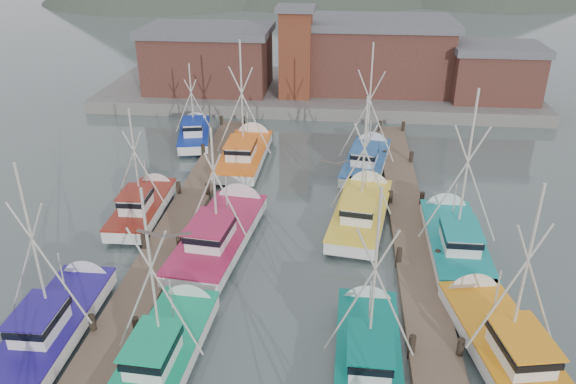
# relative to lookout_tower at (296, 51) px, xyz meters

# --- Properties ---
(ground) EXTENTS (260.00, 260.00, 0.00)m
(ground) POSITION_rel_lookout_tower_xyz_m (2.00, -33.00, -5.55)
(ground) COLOR #495856
(ground) RESTS_ON ground
(dock_left) EXTENTS (2.30, 46.00, 1.50)m
(dock_left) POSITION_rel_lookout_tower_xyz_m (-5.00, -28.96, -5.34)
(dock_left) COLOR brown
(dock_left) RESTS_ON ground
(dock_right) EXTENTS (2.30, 46.00, 1.50)m
(dock_right) POSITION_rel_lookout_tower_xyz_m (9.00, -28.96, -5.34)
(dock_right) COLOR brown
(dock_right) RESTS_ON ground
(quay) EXTENTS (44.00, 16.00, 1.20)m
(quay) POSITION_rel_lookout_tower_xyz_m (2.00, 4.00, -4.95)
(quay) COLOR gray
(quay) RESTS_ON ground
(shed_left) EXTENTS (12.72, 8.48, 6.20)m
(shed_left) POSITION_rel_lookout_tower_xyz_m (-9.00, 2.00, -1.21)
(shed_left) COLOR #582F27
(shed_left) RESTS_ON quay
(shed_center) EXTENTS (14.84, 9.54, 6.90)m
(shed_center) POSITION_rel_lookout_tower_xyz_m (8.00, 4.00, -0.86)
(shed_center) COLOR #582F27
(shed_center) RESTS_ON quay
(shed_right) EXTENTS (8.48, 6.36, 5.20)m
(shed_right) POSITION_rel_lookout_tower_xyz_m (19.00, 1.00, -1.71)
(shed_right) COLOR #582F27
(shed_right) RESTS_ON quay
(lookout_tower) EXTENTS (3.60, 3.60, 8.50)m
(lookout_tower) POSITION_rel_lookout_tower_xyz_m (0.00, 0.00, 0.00)
(lookout_tower) COLOR brown
(lookout_tower) RESTS_ON quay
(boat_4) EXTENTS (3.61, 8.65, 9.08)m
(boat_4) POSITION_rel_lookout_tower_xyz_m (-2.26, -36.03, -4.87)
(boat_4) COLOR black
(boat_4) RESTS_ON ground
(boat_5) EXTENTS (3.64, 8.55, 9.18)m
(boat_5) POSITION_rel_lookout_tower_xyz_m (6.14, -35.31, -4.87)
(boat_5) COLOR black
(boat_5) RESTS_ON ground
(boat_6) EXTENTS (3.77, 8.66, 9.27)m
(boat_6) POSITION_rel_lookout_tower_xyz_m (-7.69, -34.69, -4.87)
(boat_6) COLOR black
(boat_6) RESTS_ON ground
(boat_7) EXTENTS (4.54, 9.60, 9.25)m
(boat_7) POSITION_rel_lookout_tower_xyz_m (11.80, -34.26, -4.87)
(boat_7) COLOR black
(boat_7) RESTS_ON ground
(boat_8) EXTENTS (4.32, 10.59, 8.22)m
(boat_8) POSITION_rel_lookout_tower_xyz_m (-1.95, -26.30, -4.87)
(boat_8) COLOR black
(boat_8) RESTS_ON ground
(boat_9) EXTENTS (4.30, 9.79, 8.98)m
(boat_9) POSITION_rel_lookout_tower_xyz_m (6.14, -22.83, -4.87)
(boat_9) COLOR black
(boat_9) RESTS_ON ground
(boat_10) EXTENTS (3.20, 7.96, 7.81)m
(boat_10) POSITION_rel_lookout_tower_xyz_m (-7.50, -23.49, -4.87)
(boat_10) COLOR black
(boat_10) RESTS_ON ground
(boat_11) EXTENTS (4.16, 9.29, 10.33)m
(boat_11) POSITION_rel_lookout_tower_xyz_m (11.22, -25.68, -4.86)
(boat_11) COLOR black
(boat_11) RESTS_ON ground
(boat_12) EXTENTS (4.14, 9.81, 10.30)m
(boat_12) POSITION_rel_lookout_tower_xyz_m (-2.61, -14.13, -4.86)
(boat_12) COLOR black
(boat_12) RESTS_ON ground
(boat_13) EXTENTS (4.10, 9.14, 10.22)m
(boat_13) POSITION_rel_lookout_tower_xyz_m (6.67, -14.61, -4.86)
(boat_13) COLOR black
(boat_13) RESTS_ON ground
(boat_14) EXTENTS (3.93, 8.17, 7.29)m
(boat_14) POSITION_rel_lookout_tower_xyz_m (-7.64, -10.17, -4.87)
(boat_14) COLOR black
(boat_14) RESTS_ON ground
(gull_near) EXTENTS (1.54, 0.60, 0.24)m
(gull_near) POSITION_rel_lookout_tower_xyz_m (-0.11, -40.89, 3.51)
(gull_near) COLOR slate
(gull_near) RESTS_ON ground
(gull_far) EXTENTS (1.55, 0.63, 0.24)m
(gull_far) POSITION_rel_lookout_tower_xyz_m (4.37, -26.88, -0.02)
(gull_far) COLOR slate
(gull_far) RESTS_ON ground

